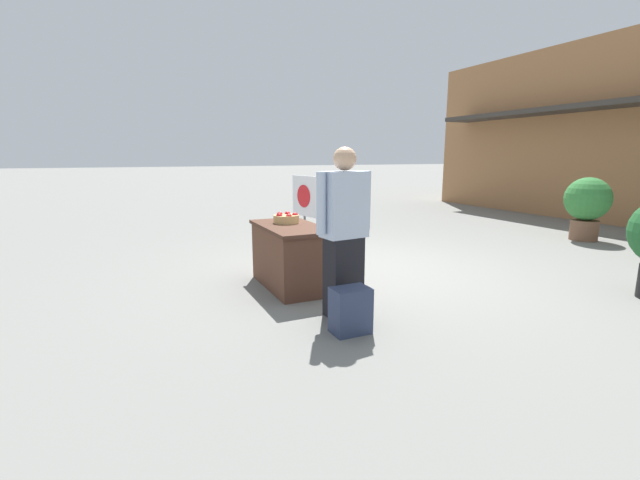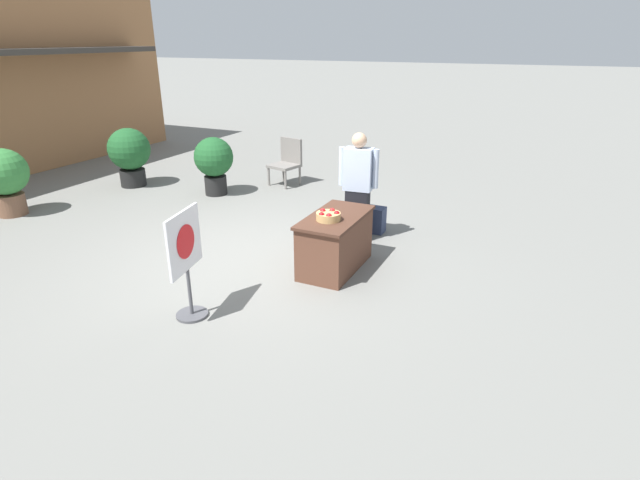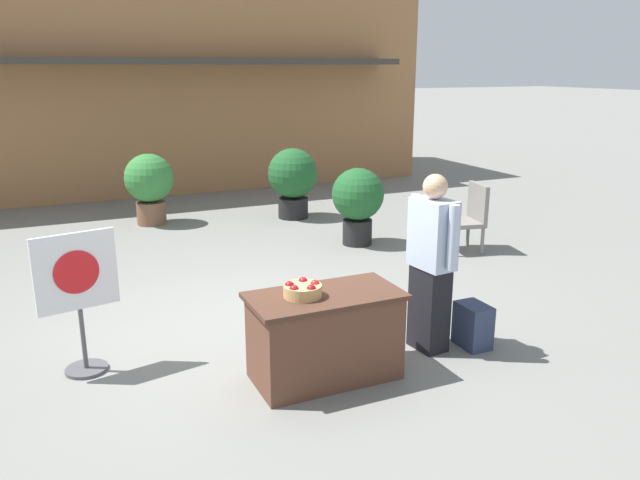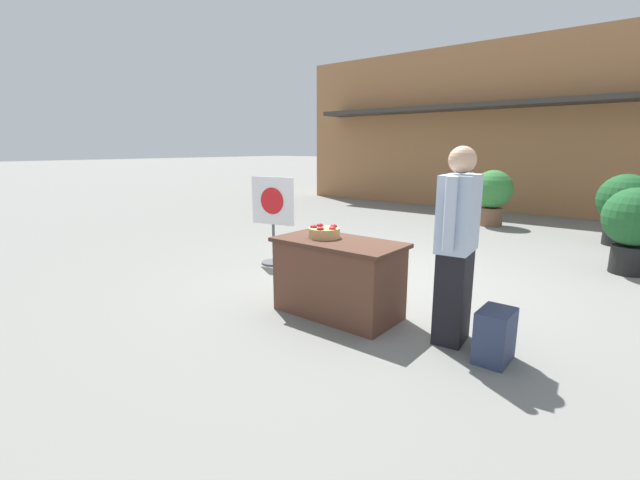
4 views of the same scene
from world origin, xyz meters
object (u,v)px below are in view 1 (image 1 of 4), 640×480
at_px(apple_basket, 286,218).
at_px(person_visitor, 344,232).
at_px(display_table, 291,256).
at_px(potted_plant_far_right, 587,203).
at_px(poster_board, 305,209).
at_px(backpack, 350,310).

xyz_separation_m(apple_basket, person_visitor, (1.32, 0.11, 0.03)).
bearing_deg(person_visitor, apple_basket, -1.66).
height_order(display_table, potted_plant_far_right, potted_plant_far_right).
bearing_deg(person_visitor, poster_board, -21.95).
relative_size(display_table, person_visitor, 0.77).
bearing_deg(poster_board, potted_plant_far_right, 152.77).
xyz_separation_m(display_table, poster_board, (-1.86, 0.96, 0.32)).
height_order(apple_basket, poster_board, poster_board).
xyz_separation_m(display_table, potted_plant_far_right, (-0.42, 6.10, 0.31)).
bearing_deg(poster_board, person_visitor, 62.79).
height_order(person_visitor, potted_plant_far_right, person_visitor).
xyz_separation_m(apple_basket, backpack, (1.73, -0.03, -0.61)).
bearing_deg(backpack, display_table, 179.39).
xyz_separation_m(apple_basket, poster_board, (-1.66, 0.94, -0.11)).
bearing_deg(poster_board, backpack, 62.36).
relative_size(display_table, poster_board, 1.02).
xyz_separation_m(person_visitor, potted_plant_far_right, (-1.54, 5.97, -0.15)).
height_order(display_table, backpack, display_table).
relative_size(person_visitor, backpack, 3.96).
relative_size(apple_basket, poster_board, 0.25).
bearing_deg(poster_board, display_table, 51.09).
height_order(backpack, poster_board, poster_board).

